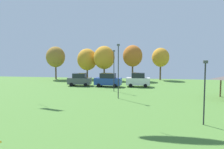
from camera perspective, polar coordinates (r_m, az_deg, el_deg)
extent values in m
cube|color=#4C5156|center=(43.98, -7.81, -1.53)|extent=(4.33, 2.11, 1.18)
cube|color=#1E232D|center=(43.88, -7.82, -0.23)|extent=(2.42, 1.85, 0.82)
cylinder|color=black|center=(42.86, -6.38, -2.47)|extent=(0.65, 0.26, 0.64)
cylinder|color=black|center=(44.68, -5.88, -2.17)|extent=(0.65, 0.26, 0.64)
cylinder|color=black|center=(43.48, -9.77, -2.41)|extent=(0.65, 0.26, 0.64)
cylinder|color=black|center=(45.27, -9.14, -2.11)|extent=(0.65, 0.26, 0.64)
cube|color=#234299|center=(42.44, -0.99, -1.68)|extent=(4.91, 2.27, 1.24)
cube|color=#1E232D|center=(42.34, -1.00, -0.26)|extent=(2.76, 1.94, 0.86)
cylinder|color=black|center=(41.26, 0.66, -2.73)|extent=(0.66, 0.27, 0.64)
cylinder|color=black|center=(43.08, 1.23, -2.41)|extent=(0.66, 0.27, 0.64)
cylinder|color=black|center=(42.03, -3.27, -2.60)|extent=(0.66, 0.27, 0.64)
cylinder|color=black|center=(43.81, -2.55, -2.29)|extent=(0.66, 0.27, 0.64)
cube|color=silver|center=(42.54, 6.29, -1.66)|extent=(4.20, 2.00, 1.29)
cube|color=#1E232D|center=(42.43, 6.30, -0.19)|extent=(2.33, 1.79, 0.90)
cylinder|color=black|center=(41.70, 8.03, -2.70)|extent=(0.65, 0.24, 0.64)
cylinder|color=black|center=(43.54, 7.99, -2.38)|extent=(0.65, 0.24, 0.64)
cylinder|color=black|center=(41.73, 4.50, -2.66)|extent=(0.65, 0.24, 0.64)
cylinder|color=black|center=(43.57, 4.61, -2.34)|extent=(0.65, 0.24, 0.64)
cylinder|color=brown|center=(35.59, 24.66, -2.82)|extent=(0.20, 0.20, 2.60)
cylinder|color=#2D2D33|center=(30.87, 1.52, 0.52)|extent=(0.12, 0.12, 6.88)
cube|color=#4C4C51|center=(30.80, 1.53, 7.14)|extent=(0.36, 0.20, 0.24)
cylinder|color=#2D2D33|center=(36.86, 0.46, 0.69)|extent=(0.12, 0.12, 6.19)
cube|color=#4C4C51|center=(36.76, 0.46, 5.70)|extent=(0.36, 0.20, 0.24)
cylinder|color=#2D2D33|center=(20.82, 21.35, -4.47)|extent=(0.12, 0.12, 5.07)
cube|color=#4C4C51|center=(20.57, 21.58, 2.85)|extent=(0.36, 0.20, 0.24)
cylinder|color=brown|center=(56.39, -13.36, 0.68)|extent=(0.36, 0.36, 3.55)
ellipsoid|color=olive|center=(56.25, -13.42, 4.14)|extent=(4.34, 4.34, 4.77)
cylinder|color=brown|center=(56.02, -5.97, 0.39)|extent=(0.36, 0.36, 2.84)
ellipsoid|color=gold|center=(55.86, -6.00, 3.62)|extent=(4.63, 4.63, 5.09)
cylinder|color=brown|center=(53.41, -1.88, 0.43)|extent=(0.36, 0.36, 3.27)
ellipsoid|color=gold|center=(53.26, -1.89, 4.09)|extent=(4.73, 4.73, 5.20)
cylinder|color=brown|center=(52.58, 4.95, 0.64)|extent=(0.36, 0.36, 3.82)
ellipsoid|color=#BC6623|center=(52.43, 4.98, 4.48)|extent=(4.30, 4.30, 4.73)
cylinder|color=brown|center=(54.62, 11.55, 0.63)|extent=(0.36, 0.36, 3.64)
ellipsoid|color=gold|center=(54.48, 11.61, 4.06)|extent=(3.88, 3.88, 4.26)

